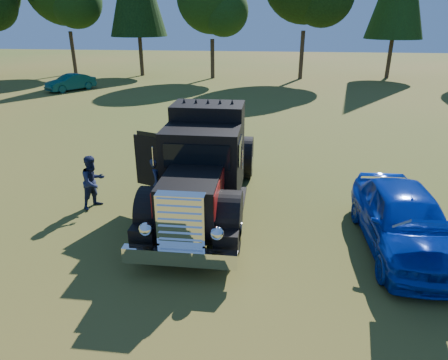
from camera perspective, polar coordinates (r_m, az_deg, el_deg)
ground at (r=9.58m, az=-3.15°, el=-11.51°), size 120.00×120.00×0.00m
diamond_t_truck at (r=11.35m, az=-2.88°, el=1.43°), size 3.32×7.16×3.00m
hotrod_coupe at (r=10.61m, az=24.36°, el=-5.15°), size 1.92×4.65×1.89m
spectator_near at (r=11.87m, az=-9.45°, el=-0.47°), size 0.46×0.62×1.57m
spectator_far at (r=12.38m, az=-18.18°, el=-0.25°), size 0.91×0.98×1.61m
distant_teal_car at (r=33.61m, az=-21.07°, el=12.88°), size 3.14×3.80×1.22m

